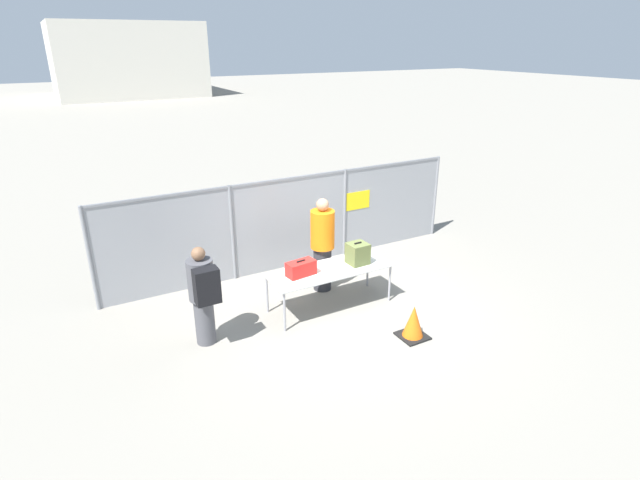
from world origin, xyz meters
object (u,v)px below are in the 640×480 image
at_px(inspection_table, 330,271).
at_px(traveler_hooded, 203,293).
at_px(suitcase_olive, 358,253).
at_px(suitcase_red, 301,268).
at_px(security_worker_near, 322,244).
at_px(utility_trailer, 312,204).
at_px(traffic_cone, 413,323).

xyz_separation_m(inspection_table, traveler_hooded, (-2.28, -0.09, 0.20)).
distance_m(suitcase_olive, traveler_hooded, 2.83).
height_order(suitcase_red, security_worker_near, security_worker_near).
xyz_separation_m(suitcase_red, traveler_hooded, (-1.73, -0.12, 0.03)).
height_order(suitcase_red, utility_trailer, suitcase_red).
xyz_separation_m(inspection_table, utility_trailer, (1.97, 4.34, -0.28)).
bearing_deg(security_worker_near, traffic_cone, 104.10).
bearing_deg(suitcase_red, security_worker_near, 39.34).
xyz_separation_m(suitcase_red, security_worker_near, (0.78, 0.64, 0.07)).
distance_m(suitcase_olive, security_worker_near, 0.77).
xyz_separation_m(suitcase_olive, utility_trailer, (1.41, 4.37, -0.51)).
height_order(suitcase_red, suitcase_olive, suitcase_olive).
height_order(traveler_hooded, traffic_cone, traveler_hooded).
xyz_separation_m(suitcase_olive, traveler_hooded, (-2.83, -0.06, -0.03)).
bearing_deg(inspection_table, security_worker_near, 71.27).
height_order(inspection_table, security_worker_near, security_worker_near).
bearing_deg(security_worker_near, suitcase_red, 41.83).
xyz_separation_m(inspection_table, traffic_cone, (0.67, -1.52, -0.44)).
height_order(suitcase_olive, traveler_hooded, traveler_hooded).
distance_m(inspection_table, utility_trailer, 4.77).
bearing_deg(suitcase_red, inspection_table, -3.00).
bearing_deg(inspection_table, traveler_hooded, -177.71).
distance_m(traveler_hooded, security_worker_near, 2.62).
height_order(security_worker_near, traffic_cone, security_worker_near).
height_order(traveler_hooded, security_worker_near, security_worker_near).
distance_m(traveler_hooded, utility_trailer, 6.16).
bearing_deg(security_worker_near, utility_trailer, -112.86).
relative_size(security_worker_near, utility_trailer, 0.55).
relative_size(security_worker_near, traffic_cone, 3.26).
distance_m(suitcase_red, traveler_hooded, 1.73).
height_order(inspection_table, traveler_hooded, traveler_hooded).
height_order(utility_trailer, traffic_cone, utility_trailer).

